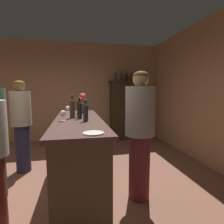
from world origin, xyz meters
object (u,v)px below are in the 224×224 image
Objects in this scene: cheese_plate at (93,133)px; bartender at (140,131)px; display_bottle_midleft at (122,76)px; display_bottle_midright at (131,77)px; patron_redhead at (21,122)px; wine_glass_mid at (68,108)px; display_cabinet at (126,109)px; display_bottle_left at (115,76)px; flower_arrangement at (81,103)px; wine_bottle_riesling at (79,108)px; wine_bottle_chardonnay at (86,111)px; wine_bottle_syrah at (72,107)px; display_bottle_right at (136,77)px; wine_glass_front at (63,114)px; bar_counter at (79,154)px; wine_bottle_pinot at (80,109)px; display_bottle_center at (126,77)px.

bartender is (0.68, 0.59, -0.14)m from cheese_plate.
display_bottle_midleft is (1.21, 3.66, 0.83)m from cheese_plate.
patron_redhead is at bearing -144.68° from display_bottle_midright.
wine_glass_mid is 0.45× the size of display_bottle_midright.
cheese_plate is (0.29, -1.60, -0.09)m from wine_glass_mid.
display_bottle_midright is (0.15, 0.00, 0.98)m from display_cabinet.
display_cabinet is 5.89× the size of display_bottle_left.
cheese_plate is (0.06, -1.63, -0.17)m from flower_arrangement.
display_bottle_midleft reaches higher than display_bottle_midright.
wine_bottle_riesling is 1.02× the size of display_bottle_left.
patron_redhead is at bearing 135.24° from wine_bottle_chardonnay.
wine_bottle_syrah is at bearing 117.31° from wine_bottle_chardonnay.
display_bottle_midright is at bearing 57.16° from wine_bottle_riesling.
wine_bottle_riesling is at bearing 99.61° from wine_bottle_chardonnay.
flower_arrangement is at bearing -124.92° from display_cabinet.
wine_bottle_syrah is at bearing 100.93° from cheese_plate.
display_bottle_right is at bearing 54.47° from wine_bottle_riesling.
wine_bottle_riesling is at bearing -125.53° from display_bottle_right.
patron_redhead reaches higher than wine_glass_mid.
display_bottle_midright is at bearing 57.43° from wine_glass_front.
patron_redhead is (-1.06, 0.17, -0.34)m from flower_arrangement.
display_cabinet is 0.99m from display_bottle_midright.
wine_bottle_chardonnay is at bearing -112.91° from display_bottle_midleft.
bar_counter is 0.91m from wine_glass_mid.
display_bottle_right reaches higher than flower_arrangement.
display_bottle_midleft reaches higher than cheese_plate.
display_bottle_right reaches higher than wine_glass_mid.
bartender is at bearing -46.19° from wine_glass_mid.
display_cabinet is at bearing -180.00° from display_bottle_right.
display_cabinet is 3.26m from wine_bottle_chardonnay.
wine_bottle_riesling reaches higher than bar_counter.
wine_glass_front is (-0.22, -0.37, -0.04)m from wine_bottle_riesling.
bartender is (0.88, -0.48, -0.29)m from wine_bottle_syrah.
cheese_plate is 0.64× the size of display_bottle_midright.
display_bottle_left is 0.19m from display_bottle_midleft.
wine_bottle_pinot is 3.00m from display_bottle_left.
wine_bottle_pinot is (0.11, -0.10, -0.02)m from wine_bottle_syrah.
patron_redhead is (-1.12, 1.80, -0.17)m from cheese_plate.
display_bottle_left reaches higher than bartender.
wine_bottle_pinot is (0.02, 0.00, 0.67)m from bar_counter.
cheese_plate is at bearing -87.99° from flower_arrangement.
display_bottle_center is at bearing -180.00° from display_bottle_midright.
wine_bottle_riesling is (0.02, 0.20, 0.67)m from bar_counter.
wine_bottle_chardonnay is at bearing -2.03° from patron_redhead.
wine_bottle_riesling is at bearing 59.33° from wine_glass_front.
display_bottle_midright is (1.57, 2.03, 0.65)m from flower_arrangement.
display_bottle_midright reaches higher than display_bottle_right.
wine_glass_front is at bearing -139.82° from bar_counter.
display_cabinet is 3.91m from cheese_plate.
wine_glass_front is 1.31m from patron_redhead.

